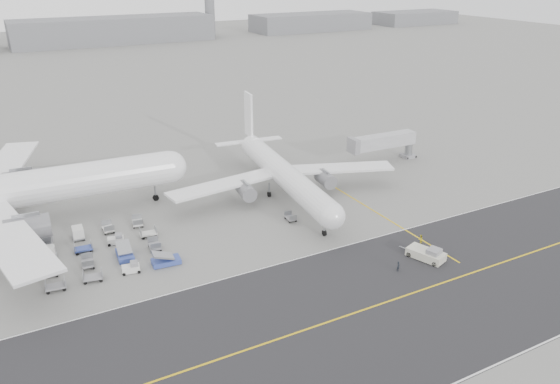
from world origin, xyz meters
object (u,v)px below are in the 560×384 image
control_tower (210,8)px  ground_crew_a (398,266)px  jet_bridge (383,143)px  ground_crew_b (420,239)px  airliner_a (4,192)px  pushback_tug (427,254)px  airliner_b (283,173)px

control_tower → ground_crew_a: size_ratio=19.33×
ground_crew_a → jet_bridge: bearing=34.6°
ground_crew_a → ground_crew_b: 10.16m
control_tower → jet_bridge: control_tower is taller
airliner_a → jet_bridge: (77.52, -4.15, -1.69)m
control_tower → ground_crew_b: size_ratio=19.99×
airliner_a → pushback_tug: airliner_a is taller
airliner_b → ground_crew_a: (1.37, -33.47, -3.86)m
pushback_tug → ground_crew_a: pushback_tug is taller
airliner_a → jet_bridge: size_ratio=3.61×
control_tower → ground_crew_b: control_tower is taller
airliner_a → jet_bridge: airliner_a is taller
airliner_b → ground_crew_a: size_ratio=28.97×
control_tower → ground_crew_a: bearing=-106.1°
airliner_b → pushback_tug: bearing=-70.5°
airliner_a → jet_bridge: 77.65m
control_tower → pushback_tug: (-73.69, -276.65, -15.37)m
airliner_a → ground_crew_a: (49.57, -43.75, -5.55)m
airliner_b → ground_crew_a: 33.72m
airliner_a → ground_crew_b: size_ratio=41.00×
control_tower → ground_crew_a: control_tower is taller
control_tower → jet_bridge: (-51.94, -237.81, -11.59)m
ground_crew_a → ground_crew_b: size_ratio=1.03×
jet_bridge → ground_crew_a: jet_bridge is taller
jet_bridge → ground_crew_a: 48.62m
ground_crew_b → pushback_tug: bearing=60.3°
airliner_a → ground_crew_a: size_ratio=39.64×
pushback_tug → ground_crew_b: (2.59, 4.33, -0.10)m
airliner_b → airliner_a: bearing=174.4°
pushback_tug → airliner_b: bearing=83.7°
pushback_tug → ground_crew_a: (-6.20, -0.75, -0.07)m
airliner_b → pushback_tug: size_ratio=6.21×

